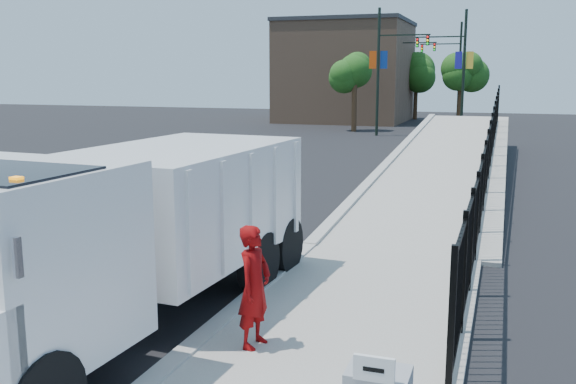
% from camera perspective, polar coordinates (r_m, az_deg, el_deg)
% --- Properties ---
extents(ground, '(120.00, 120.00, 0.00)m').
position_cam_1_polar(ground, '(10.89, -4.29, -10.56)').
color(ground, black).
rests_on(ground, ground).
extents(sidewalk, '(3.55, 12.00, 0.12)m').
position_cam_1_polar(sidewalk, '(8.54, 2.63, -16.26)').
color(sidewalk, '#9E998E').
rests_on(sidewalk, ground).
extents(curb, '(0.30, 12.00, 0.16)m').
position_cam_1_polar(curb, '(9.20, -9.33, -14.22)').
color(curb, '#ADAAA3').
rests_on(curb, ground).
extents(ramp, '(3.95, 24.06, 3.19)m').
position_cam_1_polar(ramp, '(25.70, 14.35, 1.38)').
color(ramp, '#9E998E').
rests_on(ramp, ground).
extents(iron_fence, '(0.10, 28.00, 1.80)m').
position_cam_1_polar(iron_fence, '(21.55, 17.37, 1.96)').
color(iron_fence, black).
rests_on(iron_fence, ground).
extents(truck, '(3.21, 8.59, 2.89)m').
position_cam_1_polar(truck, '(9.86, -15.11, -3.23)').
color(truck, black).
rests_on(truck, ground).
extents(worker, '(0.50, 0.68, 1.74)m').
position_cam_1_polar(worker, '(9.02, -3.00, -8.38)').
color(worker, '#7D0607').
rests_on(worker, sidewalk).
extents(arrow_sign, '(0.35, 0.04, 0.22)m').
position_cam_1_polar(arrow_sign, '(5.57, 7.65, -15.32)').
color(arrow_sign, white).
rests_on(arrow_sign, utility_cabinet).
extents(light_pole_0, '(3.77, 0.22, 8.00)m').
position_cam_1_polar(light_pole_0, '(41.74, 8.43, 10.95)').
color(light_pole_0, black).
rests_on(light_pole_0, ground).
extents(light_pole_1, '(3.78, 0.22, 8.00)m').
position_cam_1_polar(light_pole_1, '(43.89, 14.95, 10.69)').
color(light_pole_1, black).
rests_on(light_pole_1, ground).
extents(light_pole_2, '(3.77, 0.22, 8.00)m').
position_cam_1_polar(light_pole_2, '(51.93, 9.77, 10.79)').
color(light_pole_2, black).
rests_on(light_pole_2, ground).
extents(light_pole_3, '(3.77, 0.22, 8.00)m').
position_cam_1_polar(light_pole_3, '(54.16, 14.68, 10.58)').
color(light_pole_3, black).
rests_on(light_pole_3, ground).
extents(tree_0, '(2.40, 2.40, 5.20)m').
position_cam_1_polar(tree_0, '(44.68, 5.96, 10.41)').
color(tree_0, '#382314').
rests_on(tree_0, ground).
extents(tree_1, '(2.36, 2.36, 5.18)m').
position_cam_1_polar(tree_1, '(50.71, 15.12, 10.10)').
color(tree_1, '#382314').
rests_on(tree_1, ground).
extents(tree_2, '(3.20, 3.20, 5.60)m').
position_cam_1_polar(tree_2, '(57.72, 11.35, 10.29)').
color(tree_2, '#382314').
rests_on(tree_2, ground).
extents(building, '(10.00, 10.00, 8.00)m').
position_cam_1_polar(building, '(54.90, 5.17, 10.49)').
color(building, '#8C664C').
rests_on(building, ground).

